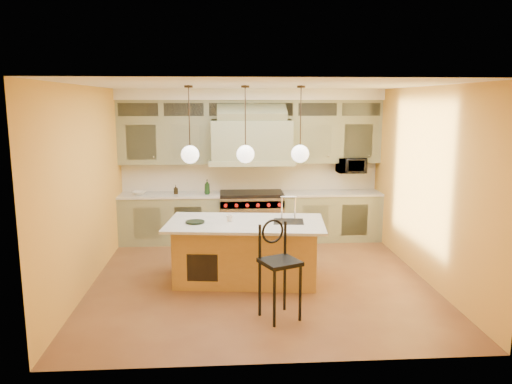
{
  "coord_description": "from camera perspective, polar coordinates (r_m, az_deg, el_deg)",
  "views": [
    {
      "loc": [
        -0.54,
        -7.23,
        2.68
      ],
      "look_at": [
        -0.01,
        0.7,
        1.23
      ],
      "focal_mm": 35.0,
      "sensor_mm": 36.0,
      "label": 1
    }
  ],
  "objects": [
    {
      "name": "counter_stool",
      "position": [
        6.22,
        2.6,
        -8.13
      ],
      "size": [
        0.57,
        0.57,
        1.23
      ],
      "rotation": [
        0.0,
        0.0,
        0.42
      ],
      "color": "black",
      "rests_on": "floor"
    },
    {
      "name": "floor",
      "position": [
        7.73,
        0.42,
        -9.91
      ],
      "size": [
        5.0,
        5.0,
        0.0
      ],
      "primitive_type": "plane",
      "color": "brown",
      "rests_on": "ground"
    },
    {
      "name": "kitchen_island",
      "position": [
        7.55,
        -1.13,
        -6.65
      ],
      "size": [
        2.43,
        1.48,
        1.35
      ],
      "rotation": [
        0.0,
        0.0,
        -0.11
      ],
      "color": "#AD823D",
      "rests_on": "floor"
    },
    {
      "name": "pendant_right",
      "position": [
        7.33,
        5.06,
        4.6
      ],
      "size": [
        0.26,
        0.26,
        1.11
      ],
      "color": "#2D2319",
      "rests_on": "ceiling"
    },
    {
      "name": "microwave",
      "position": [
        9.88,
        10.81,
        3.03
      ],
      "size": [
        0.54,
        0.37,
        0.3
      ],
      "primitive_type": "imported",
      "color": "black",
      "rests_on": "back_cabinetry"
    },
    {
      "name": "ceiling",
      "position": [
        7.26,
        0.45,
        12.1
      ],
      "size": [
        5.0,
        5.0,
        0.0
      ],
      "primitive_type": "plane",
      "rotation": [
        3.14,
        0.0,
        0.0
      ],
      "color": "white",
      "rests_on": "wall_back"
    },
    {
      "name": "wall_front",
      "position": [
        4.92,
        2.61,
        -4.12
      ],
      "size": [
        5.0,
        0.0,
        5.0
      ],
      "primitive_type": "plane",
      "rotation": [
        -1.57,
        0.0,
        0.0
      ],
      "color": "gold",
      "rests_on": "ground"
    },
    {
      "name": "cup",
      "position": [
        7.4,
        -3.05,
        -3.03
      ],
      "size": [
        0.11,
        0.11,
        0.09
      ],
      "primitive_type": "imported",
      "rotation": [
        0.0,
        0.0,
        -0.07
      ],
      "color": "silver",
      "rests_on": "kitchen_island"
    },
    {
      "name": "oil_bottle_a",
      "position": [
        9.47,
        -5.61,
        0.58
      ],
      "size": [
        0.12,
        0.12,
        0.28
      ],
      "primitive_type": "imported",
      "rotation": [
        0.0,
        0.0,
        -0.1
      ],
      "color": "black",
      "rests_on": "back_cabinetry"
    },
    {
      "name": "range",
      "position": [
        9.65,
        -0.52,
        -2.79
      ],
      "size": [
        1.2,
        0.74,
        0.96
      ],
      "color": "silver",
      "rests_on": "floor"
    },
    {
      "name": "wall_right",
      "position": [
        7.94,
        18.73,
        0.9
      ],
      "size": [
        0.0,
        5.0,
        5.0
      ],
      "primitive_type": "plane",
      "rotation": [
        1.57,
        0.0,
        -1.57
      ],
      "color": "gold",
      "rests_on": "ground"
    },
    {
      "name": "fruit_bowl",
      "position": [
        9.65,
        -13.17,
        -0.11
      ],
      "size": [
        0.27,
        0.27,
        0.06
      ],
      "primitive_type": "imported",
      "rotation": [
        0.0,
        0.0,
        -0.07
      ],
      "color": "silver",
      "rests_on": "back_cabinetry"
    },
    {
      "name": "pendant_center",
      "position": [
        7.25,
        -1.21,
        4.58
      ],
      "size": [
        0.26,
        0.26,
        1.11
      ],
      "color": "#2D2319",
      "rests_on": "ceiling"
    },
    {
      "name": "wall_left",
      "position": [
        7.6,
        -18.72,
        0.49
      ],
      "size": [
        0.0,
        5.0,
        5.0
      ],
      "primitive_type": "plane",
      "rotation": [
        1.57,
        0.0,
        1.57
      ],
      "color": "gold",
      "rests_on": "ground"
    },
    {
      "name": "back_cabinetry",
      "position": [
        9.57,
        -0.56,
        2.85
      ],
      "size": [
        5.0,
        0.77,
        2.9
      ],
      "color": "gray",
      "rests_on": "floor"
    },
    {
      "name": "pendant_left",
      "position": [
        7.26,
        -7.55,
        4.5
      ],
      "size": [
        0.26,
        0.26,
        1.11
      ],
      "color": "#2D2319",
      "rests_on": "ceiling"
    },
    {
      "name": "oil_bottle_b",
      "position": [
        9.58,
        -9.15,
        0.27
      ],
      "size": [
        0.09,
        0.09,
        0.17
      ],
      "primitive_type": "imported",
      "rotation": [
        0.0,
        0.0,
        0.16
      ],
      "color": "black",
      "rests_on": "back_cabinetry"
    },
    {
      "name": "wall_back",
      "position": [
        9.83,
        -0.65,
        3.17
      ],
      "size": [
        5.0,
        0.0,
        5.0
      ],
      "primitive_type": "plane",
      "rotation": [
        1.57,
        0.0,
        0.0
      ],
      "color": "gold",
      "rests_on": "ground"
    }
  ]
}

